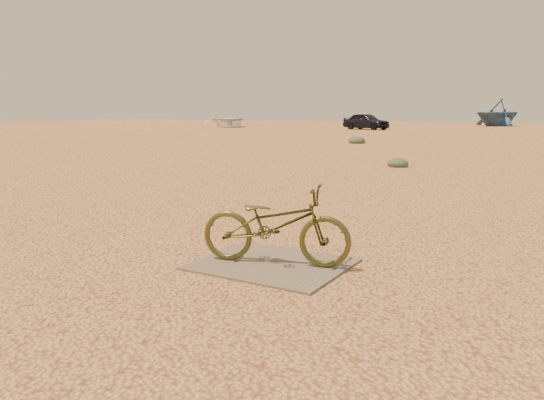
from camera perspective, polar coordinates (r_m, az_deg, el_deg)
The scene contains 8 objects.
ground at distance 5.69m, azimuth 0.95°, elevation -5.36°, with size 120.00×120.00×0.00m, color #EAAC5F.
plywood_board at distance 5.13m, azimuth 0.00°, elevation -6.91°, with size 1.39×1.16×0.02m, color #70604C.
bicycle at distance 5.02m, azimuth 0.38°, elevation -2.66°, with size 0.50×1.44×0.76m, color #4A4A1D.
car at distance 41.26m, azimuth 10.09°, elevation 8.34°, with size 1.47×3.66×1.25m, color black.
boat_near_left at distance 47.13m, azimuth -4.80°, elevation 8.57°, with size 4.12×5.77×1.20m, color silver.
boat_far_left at distance 53.06m, azimuth 23.10°, elevation 8.67°, with size 4.12×4.78×2.51m, color #355980.
kale_a at distance 14.33m, azimuth 13.37°, elevation 3.50°, with size 0.55×0.55×0.30m, color #4A6344.
kale_c at distance 24.08m, azimuth 9.10°, elevation 6.04°, with size 0.75×0.75×0.41m, color #4A6344.
Camera 1 is at (2.69, -4.79, 1.47)m, focal length 35.00 mm.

